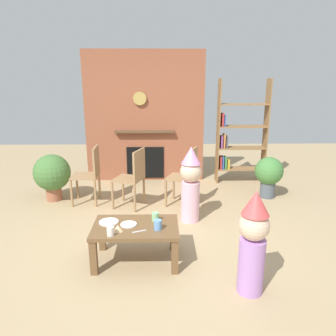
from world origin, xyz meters
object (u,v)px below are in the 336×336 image
(paper_cup_center, at_px, (111,231))
(dining_chair_left, at_px, (91,171))
(coffee_table, at_px, (136,232))
(paper_plate_front, at_px, (129,224))
(paper_cup_near_left, at_px, (158,225))
(bookshelf, at_px, (238,137))
(paper_plate_rear, at_px, (109,222))
(potted_plant_short, at_px, (52,174))
(dining_chair_middle, at_px, (134,175))
(child_with_cone_hat, at_px, (253,240))
(child_in_pink, at_px, (191,182))
(potted_plant_tall, at_px, (269,173))
(paper_cup_near_right, at_px, (156,217))
(birthday_cake_slice, at_px, (118,228))
(dining_chair_right, at_px, (187,174))

(paper_cup_center, xyz_separation_m, dining_chair_left, (-0.59, 1.93, 0.05))
(coffee_table, distance_m, paper_plate_front, 0.11)
(paper_cup_near_left, relative_size, paper_plate_front, 0.60)
(bookshelf, relative_size, paper_plate_rear, 9.05)
(potted_plant_short, bearing_deg, paper_plate_front, -52.67)
(paper_cup_center, xyz_separation_m, dining_chair_middle, (0.09, 1.73, 0.05))
(paper_plate_rear, relative_size, potted_plant_short, 0.28)
(coffee_table, relative_size, potted_plant_short, 1.20)
(coffee_table, xyz_separation_m, child_with_cone_hat, (1.09, -0.55, 0.18))
(child_in_pink, relative_size, potted_plant_short, 1.39)
(paper_cup_near_left, distance_m, paper_cup_center, 0.48)
(paper_cup_near_left, xyz_separation_m, child_in_pink, (0.43, 1.10, 0.09))
(potted_plant_tall, xyz_separation_m, potted_plant_short, (-3.49, -0.06, 0.03))
(paper_cup_near_right, height_order, dining_chair_middle, dining_chair_middle)
(paper_plate_rear, xyz_separation_m, child_with_cone_hat, (1.38, -0.63, 0.11))
(coffee_table, bearing_deg, dining_chair_left, 115.60)
(potted_plant_tall, bearing_deg, dining_chair_middle, -169.88)
(bookshelf, xyz_separation_m, child_with_cone_hat, (-0.60, -3.31, -0.33))
(paper_cup_center, xyz_separation_m, paper_plate_rear, (-0.07, 0.30, -0.04))
(birthday_cake_slice, height_order, child_with_cone_hat, child_with_cone_hat)
(paper_plate_front, relative_size, dining_chair_left, 0.19)
(child_with_cone_hat, relative_size, child_in_pink, 0.94)
(child_with_cone_hat, distance_m, potted_plant_tall, 2.62)
(bookshelf, relative_size, dining_chair_right, 2.11)
(coffee_table, relative_size, paper_cup_near_left, 8.72)
(child_with_cone_hat, bearing_deg, coffee_table, -0.00)
(dining_chair_middle, bearing_deg, paper_cup_near_right, 123.28)
(paper_plate_rear, distance_m, child_with_cone_hat, 1.52)
(child_with_cone_hat, xyz_separation_m, dining_chair_left, (-1.91, 2.26, -0.01))
(paper_cup_near_right, height_order, dining_chair_right, dining_chair_right)
(dining_chair_right, bearing_deg, paper_plate_front, 86.11)
(paper_cup_center, bearing_deg, bookshelf, 57.27)
(child_in_pink, bearing_deg, dining_chair_right, -145.57)
(paper_cup_near_left, height_order, child_with_cone_hat, child_with_cone_hat)
(paper_plate_rear, relative_size, child_with_cone_hat, 0.21)
(paper_cup_center, bearing_deg, dining_chair_middle, 87.12)
(dining_chair_right, bearing_deg, paper_cup_near_right, 94.35)
(coffee_table, relative_size, potted_plant_tall, 1.33)
(paper_cup_near_right, xyz_separation_m, potted_plant_tall, (1.81, 1.78, -0.05))
(child_with_cone_hat, distance_m, dining_chair_left, 2.96)
(paper_plate_front, xyz_separation_m, child_in_pink, (0.74, 0.99, 0.14))
(paper_plate_front, bearing_deg, paper_cup_near_left, -19.54)
(child_with_cone_hat, height_order, potted_plant_tall, child_with_cone_hat)
(paper_plate_rear, distance_m, potted_plant_short, 2.11)
(potted_plant_short, bearing_deg, coffee_table, -51.50)
(dining_chair_right, relative_size, potted_plant_short, 1.20)
(coffee_table, bearing_deg, bookshelf, 58.59)
(paper_plate_front, height_order, birthday_cake_slice, birthday_cake_slice)
(potted_plant_tall, bearing_deg, child_with_cone_hat, -110.99)
(dining_chair_left, bearing_deg, dining_chair_middle, 162.81)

